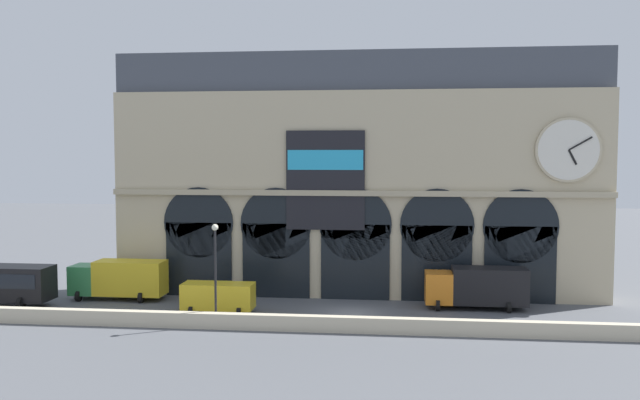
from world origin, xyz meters
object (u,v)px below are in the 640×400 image
(box_truck_mideast, at_px, (477,286))
(street_lamp_quayside, at_px, (215,261))
(van_midwest, at_px, (218,296))
(box_truck_west, at_px, (120,278))

(box_truck_mideast, bearing_deg, street_lamp_quayside, -159.21)
(van_midwest, relative_size, box_truck_mideast, 0.69)
(box_truck_mideast, bearing_deg, box_truck_west, 179.65)
(box_truck_west, xyz_separation_m, street_lamp_quayside, (9.76, -7.07, 2.71))
(van_midwest, bearing_deg, box_truck_mideast, 10.30)
(box_truck_west, bearing_deg, van_midwest, -21.86)
(box_truck_west, height_order, van_midwest, box_truck_west)
(box_truck_mideast, distance_m, street_lamp_quayside, 19.64)
(van_midwest, bearing_deg, box_truck_west, 158.14)
(box_truck_west, distance_m, street_lamp_quayside, 12.36)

